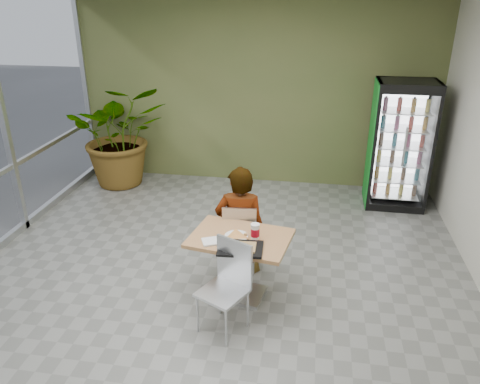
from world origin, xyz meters
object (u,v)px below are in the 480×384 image
(dining_table, at_px, (240,254))
(soda_cup, at_px, (255,232))
(seated_woman, at_px, (240,231))
(potted_plant, at_px, (120,135))
(chair_far, at_px, (240,233))
(cafeteria_tray, at_px, (240,248))
(beverage_fridge, at_px, (400,145))
(chair_near, at_px, (229,279))

(dining_table, xyz_separation_m, soda_cup, (0.16, -0.01, 0.29))
(seated_woman, xyz_separation_m, potted_plant, (-2.45, 2.40, 0.36))
(chair_far, bearing_deg, cafeteria_tray, 95.66)
(cafeteria_tray, relative_size, beverage_fridge, 0.23)
(chair_far, relative_size, soda_cup, 5.26)
(soda_cup, bearing_deg, chair_far, 115.80)
(potted_plant, bearing_deg, seated_woman, -44.32)
(potted_plant, bearing_deg, beverage_fridge, -1.95)
(chair_far, distance_m, potted_plant, 3.48)
(chair_far, relative_size, cafeteria_tray, 1.97)
(chair_near, distance_m, seated_woman, 1.04)
(chair_far, distance_m, chair_near, 1.00)
(soda_cup, bearing_deg, potted_plant, 132.58)
(soda_cup, bearing_deg, seated_woman, 114.56)
(potted_plant, bearing_deg, dining_table, -49.05)
(chair_far, relative_size, beverage_fridge, 0.46)
(chair_far, xyz_separation_m, cafeteria_tray, (0.13, -0.76, 0.24))
(chair_far, xyz_separation_m, seated_woman, (-0.01, 0.04, -0.00))
(seated_woman, bearing_deg, soda_cup, 110.59)
(dining_table, relative_size, cafeteria_tray, 2.55)
(dining_table, xyz_separation_m, cafeteria_tray, (0.05, -0.26, 0.23))
(dining_table, relative_size, seated_woman, 0.70)
(soda_cup, relative_size, cafeteria_tray, 0.37)
(potted_plant, bearing_deg, soda_cup, -47.42)
(cafeteria_tray, relative_size, potted_plant, 0.26)
(chair_far, bearing_deg, potted_plant, -48.72)
(dining_table, height_order, soda_cup, soda_cup)
(soda_cup, xyz_separation_m, potted_plant, (-2.70, 2.94, 0.05))
(cafeteria_tray, bearing_deg, chair_near, -108.42)
(seated_woman, bearing_deg, beverage_fridge, -137.08)
(beverage_fridge, bearing_deg, dining_table, -125.12)
(dining_table, distance_m, chair_far, 0.50)
(soda_cup, relative_size, potted_plant, 0.10)
(beverage_fridge, distance_m, potted_plant, 4.56)
(chair_near, bearing_deg, beverage_fridge, 85.01)
(chair_far, bearing_deg, soda_cup, 111.83)
(soda_cup, distance_m, cafeteria_tray, 0.29)
(cafeteria_tray, bearing_deg, soda_cup, 65.46)
(seated_woman, distance_m, cafeteria_tray, 0.85)
(dining_table, distance_m, soda_cup, 0.34)
(potted_plant, bearing_deg, chair_far, -44.75)
(chair_near, bearing_deg, dining_table, 112.97)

